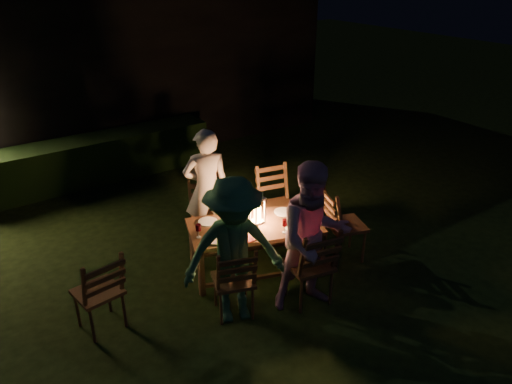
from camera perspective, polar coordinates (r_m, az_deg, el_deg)
garden_envelope at (r=11.47m, az=-20.19°, el=13.25°), size 40.00×40.00×3.20m
dining_table at (r=6.25m, az=-0.16°, el=-4.31°), size 1.81×1.30×0.68m
chair_near_left at (r=5.71m, az=-2.54°, el=-11.36°), size 0.57×0.59×0.98m
chair_near_right at (r=5.91m, az=6.15°, el=-9.71°), size 0.57×0.60×1.07m
chair_far_left at (r=6.96m, az=-5.41°, el=-3.76°), size 0.63×0.66×1.08m
chair_far_right at (r=7.17m, az=2.45°, el=-2.75°), size 0.57×0.60×1.08m
chair_end at (r=6.77m, az=9.95°, el=-4.96°), size 0.65×0.62×1.08m
chair_spare at (r=5.76m, az=-17.33°, el=-12.18°), size 0.52×0.55×1.02m
person_house_side at (r=6.77m, az=-5.67°, el=0.33°), size 0.72×0.59×1.71m
person_opp_right at (r=5.56m, az=6.57°, el=-5.22°), size 1.04×0.92×1.78m
person_opp_left at (r=5.35m, az=-2.53°, el=-6.85°), size 1.26×0.97×1.72m
lantern at (r=6.19m, az=0.16°, el=-2.22°), size 0.16×0.16×0.35m
plate_far_left at (r=6.30m, az=-5.53°, el=-3.40°), size 0.25×0.25×0.01m
plate_near_left at (r=5.92m, az=-4.76°, el=-5.39°), size 0.25×0.25×0.01m
plate_far_right at (r=6.51m, az=3.16°, el=-2.28°), size 0.25×0.25×0.01m
plate_near_right at (r=6.15m, az=4.44°, el=-4.12°), size 0.25×0.25×0.01m
wineglass_a at (r=6.35m, az=-3.44°, el=-2.23°), size 0.06×0.06×0.18m
wineglass_b at (r=5.94m, az=-6.59°, el=-4.45°), size 0.06×0.06×0.18m
wineglass_c at (r=6.02m, az=3.31°, el=-3.92°), size 0.06×0.06×0.18m
wineglass_d at (r=6.49m, az=4.71°, el=-1.62°), size 0.06×0.06×0.18m
wineglass_e at (r=5.90m, az=-0.33°, el=-4.52°), size 0.06×0.06×0.18m
bottle_table at (r=6.10m, az=-2.43°, el=-2.92°), size 0.07×0.07×0.28m
napkin_left at (r=5.91m, az=-0.75°, el=-5.37°), size 0.18×0.14×0.01m
napkin_right at (r=6.12m, az=5.58°, el=-4.36°), size 0.18×0.14×0.01m
phone at (r=5.85m, az=-5.29°, el=-5.89°), size 0.14×0.07×0.01m
side_table at (r=7.90m, az=-5.62°, el=2.03°), size 0.49×0.49×0.66m
ice_bucket at (r=7.83m, az=-5.68°, el=3.30°), size 0.30×0.30×0.22m
bottle_bucket_a at (r=7.76m, az=-5.87°, el=3.47°), size 0.07×0.07×0.32m
bottle_bucket_b at (r=7.87m, az=-5.52°, el=3.81°), size 0.07×0.07×0.32m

